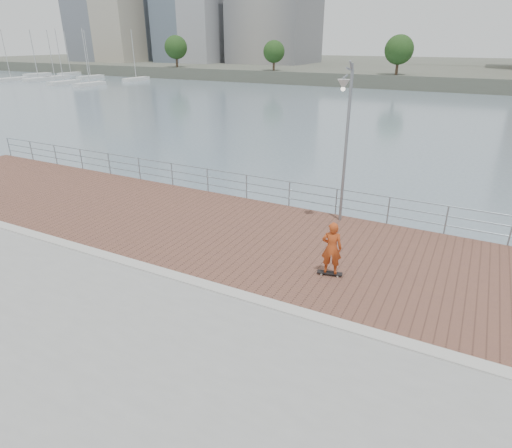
% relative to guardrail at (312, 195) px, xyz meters
% --- Properties ---
extents(water, '(400.00, 400.00, 0.00)m').
position_rel_guardrail_xyz_m(water, '(-0.00, -7.00, -2.69)').
color(water, slate).
rests_on(water, ground).
extents(brick_lane, '(40.00, 6.80, 0.02)m').
position_rel_guardrail_xyz_m(brick_lane, '(-0.00, -3.40, -0.68)').
color(brick_lane, brown).
rests_on(brick_lane, seawall).
extents(curb, '(40.00, 0.40, 0.06)m').
position_rel_guardrail_xyz_m(curb, '(-0.00, -7.00, -0.66)').
color(curb, '#B7B5AD').
rests_on(curb, seawall).
extents(far_shore, '(320.00, 95.00, 2.50)m').
position_rel_guardrail_xyz_m(far_shore, '(-0.00, 115.50, -1.44)').
color(far_shore, '#4C5142').
rests_on(far_shore, ground).
extents(guardrail, '(39.06, 0.06, 1.13)m').
position_rel_guardrail_xyz_m(guardrail, '(0.00, 0.00, 0.00)').
color(guardrail, '#8C9EA8').
rests_on(guardrail, brick_lane).
extents(street_lamp, '(0.41, 1.20, 5.64)m').
position_rel_guardrail_xyz_m(street_lamp, '(1.37, -0.91, 3.32)').
color(street_lamp, gray).
rests_on(street_lamp, brick_lane).
extents(skateboard, '(0.78, 0.35, 0.09)m').
position_rel_guardrail_xyz_m(skateboard, '(2.39, -4.78, -0.60)').
color(skateboard, black).
rests_on(skateboard, brick_lane).
extents(skateboarder, '(0.67, 0.51, 1.64)m').
position_rel_guardrail_xyz_m(skateboarder, '(2.39, -4.78, 0.23)').
color(skateboarder, '#AB3E16').
rests_on(skateboarder, skateboard).
extents(marina, '(32.78, 24.76, 10.42)m').
position_rel_guardrail_xyz_m(marina, '(-80.28, 54.94, -2.22)').
color(marina, silver).
rests_on(marina, water).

